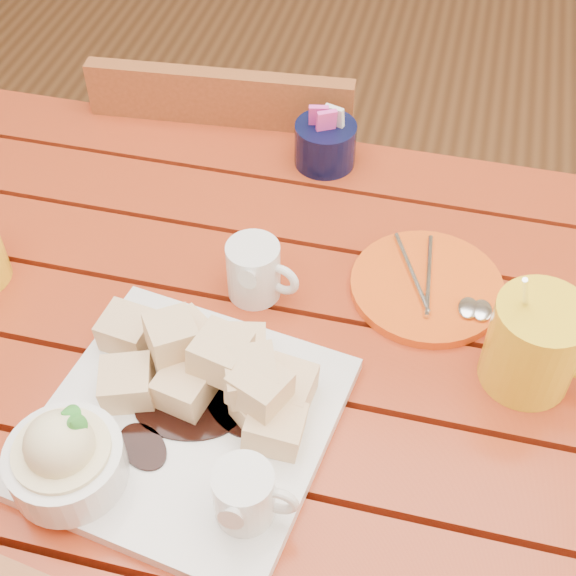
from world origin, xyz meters
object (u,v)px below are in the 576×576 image
(table, at_px, (239,394))
(chair_far, at_px, (242,216))
(dessert_plate, at_px, (167,420))
(coffee_mug_right, at_px, (537,344))
(orange_saucer, at_px, (428,287))

(table, relative_size, chair_far, 1.44)
(dessert_plate, bearing_deg, coffee_mug_right, 25.54)
(chair_far, bearing_deg, dessert_plate, 95.50)
(table, xyz_separation_m, chair_far, (-0.15, 0.50, -0.18))
(dessert_plate, relative_size, coffee_mug_right, 1.99)
(coffee_mug_right, xyz_separation_m, chair_far, (-0.47, 0.47, -0.34))
(coffee_mug_right, bearing_deg, chair_far, 139.84)
(table, bearing_deg, orange_saucer, 31.80)
(coffee_mug_right, bearing_deg, orange_saucer, 145.00)
(chair_far, bearing_deg, coffee_mug_right, 129.80)
(table, relative_size, coffee_mug_right, 7.30)
(table, bearing_deg, coffee_mug_right, 4.60)
(table, height_order, orange_saucer, orange_saucer)
(chair_far, bearing_deg, orange_saucer, 128.22)
(dessert_plate, height_order, chair_far, dessert_plate)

